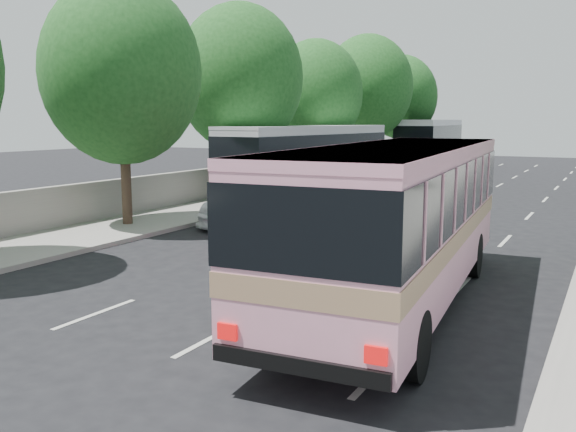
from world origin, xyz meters
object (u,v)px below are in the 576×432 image
Objects in this scene: tour_coach_rear at (431,140)px; tour_coach_front at (309,155)px; white_pickup at (266,200)px; pink_taxi at (272,224)px; pink_bus at (398,207)px.

tour_coach_front is at bearing -94.85° from tour_coach_rear.
white_pickup is 0.49× the size of tour_coach_front.
white_pickup is at bearing -91.24° from tour_coach_rear.
pink_taxi is 4.62m from white_pickup.
pink_bus is 0.88× the size of tour_coach_front.
pink_taxi is at bearing 139.31° from pink_bus.
tour_coach_rear reaches higher than white_pickup.
tour_coach_rear is at bearing 91.71° from pink_taxi.
white_pickup is at bearing -71.74° from tour_coach_front.
tour_coach_rear is (-9.45, 36.63, 0.26)m from pink_bus.
tour_coach_front is 21.62m from tour_coach_rear.
tour_coach_front is (-9.59, 15.01, 0.07)m from pink_bus.
white_pickup reaches higher than pink_taxi.
tour_coach_rear is at bearing 99.99° from pink_bus.
pink_taxi is at bearing -87.28° from tour_coach_rear.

